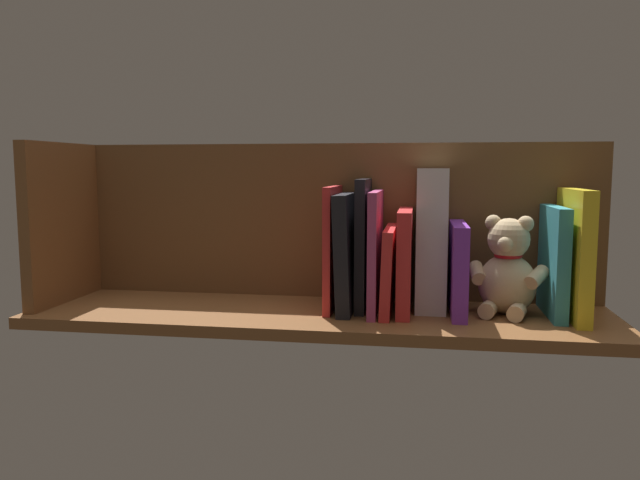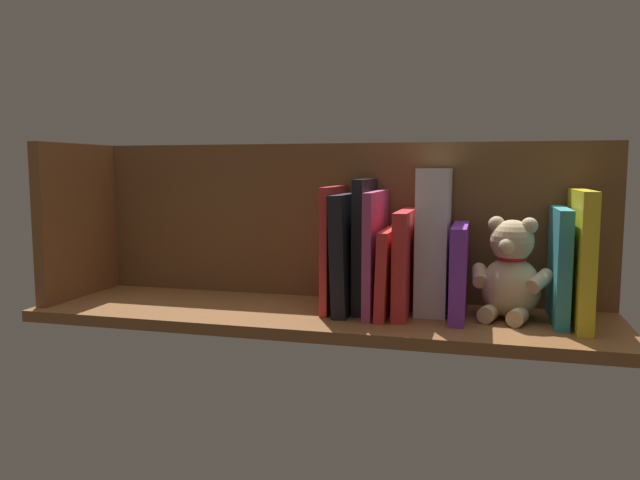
{
  "view_description": "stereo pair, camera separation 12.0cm",
  "coord_description": "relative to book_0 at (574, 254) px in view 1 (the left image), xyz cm",
  "views": [
    {
      "loc": [
        -19.18,
        117.56,
        27.69
      ],
      "look_at": [
        0.0,
        0.0,
        13.94
      ],
      "focal_mm": 34.59,
      "sensor_mm": 36.0,
      "label": 1
    },
    {
      "loc": [
        -30.89,
        115.04,
        27.69
      ],
      "look_at": [
        0.0,
        0.0,
        13.94
      ],
      "focal_mm": 34.59,
      "sensor_mm": 36.0,
      "label": 2
    }
  ],
  "objects": [
    {
      "name": "book_8",
      "position": [
        45.47,
        -1.13,
        0.13
      ],
      "size": [
        1.47,
        18.17,
        24.31
      ],
      "primitive_type": "cube",
      "color": "red",
      "rests_on": "ground_plane"
    },
    {
      "name": "dictionary_thick_white",
      "position": [
        26.14,
        -3.09,
        1.89
      ],
      "size": [
        5.88,
        14.06,
        27.83
      ],
      "primitive_type": "cube",
      "color": "silver",
      "rests_on": "ground_plane"
    },
    {
      "name": "book_7",
      "position": [
        42.58,
        -0.37,
        -0.58
      ],
      "size": [
        3.59,
        19.69,
        22.98
      ],
      "primitive_type": "cube",
      "rotation": [
        0.0,
        0.04,
        0.0
      ],
      "color": "black",
      "rests_on": "ground_plane"
    },
    {
      "name": "book_5",
      "position": [
        36.86,
        0.07,
        -0.29
      ],
      "size": [
        1.64,
        20.57,
        23.47
      ],
      "primitive_type": "cube",
      "color": "#B23F72",
      "rests_on": "ground_plane"
    },
    {
      "name": "book_0",
      "position": [
        0.0,
        0.0,
        0.0
      ],
      "size": [
        2.65,
        20.43,
        24.05
      ],
      "primitive_type": "cube",
      "color": "yellow",
      "rests_on": "ground_plane"
    },
    {
      "name": "teddy_bear",
      "position": [
        11.73,
        -0.71,
        -3.67
      ],
      "size": [
        14.79,
        14.16,
        18.98
      ],
      "rotation": [
        0.0,
        0.0,
        -0.29
      ],
      "color": "#D1B284",
      "rests_on": "ground_plane"
    },
    {
      "name": "book_2",
      "position": [
        21.0,
        -0.34,
        -3.33
      ],
      "size": [
        2.8,
        19.76,
        17.38
      ],
      "primitive_type": "cube",
      "color": "purple",
      "rests_on": "ground_plane"
    },
    {
      "name": "book_4",
      "position": [
        34.27,
        0.15,
        -3.81
      ],
      "size": [
        2.45,
        20.72,
        16.49
      ],
      "primitive_type": "cube",
      "rotation": [
        0.0,
        -0.03,
        0.0
      ],
      "color": "red",
      "rests_on": "ground_plane"
    },
    {
      "name": "book_6",
      "position": [
        39.46,
        -1.95,
        0.85
      ],
      "size": [
        1.95,
        16.54,
        25.75
      ],
      "primitive_type": "cube",
      "color": "black",
      "rests_on": "ground_plane"
    },
    {
      "name": "shelf_side_divider",
      "position": [
        102.14,
        2.04,
        4.52
      ],
      "size": [
        2.4,
        25.31,
        33.09
      ],
      "primitive_type": "cube",
      "color": "brown",
      "rests_on": "ground_plane"
    },
    {
      "name": "book_3",
      "position": [
        31.2,
        -0.41,
        -2.09
      ],
      "size": [
        2.62,
        19.61,
        19.88
      ],
      "primitive_type": "cube",
      "color": "red",
      "rests_on": "ground_plane"
    },
    {
      "name": "shelf_back_panel",
      "position": [
        47.56,
        -11.37,
        4.52
      ],
      "size": [
        113.15,
        1.5,
        33.09
      ],
      "primitive_type": "cube",
      "color": "brown",
      "rests_on": "ground_plane"
    },
    {
      "name": "ground_plane",
      "position": [
        47.56,
        2.04,
        -13.12
      ],
      "size": [
        113.15,
        31.31,
        2.2
      ],
      "primitive_type": "cube",
      "color": "brown"
    },
    {
      "name": "book_1",
      "position": [
        3.34,
        -1.2,
        -1.65
      ],
      "size": [
        2.46,
        18.04,
        20.75
      ],
      "primitive_type": "cube",
      "rotation": [
        0.0,
        0.0,
        0.0
      ],
      "color": "teal",
      "rests_on": "ground_plane"
    }
  ]
}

